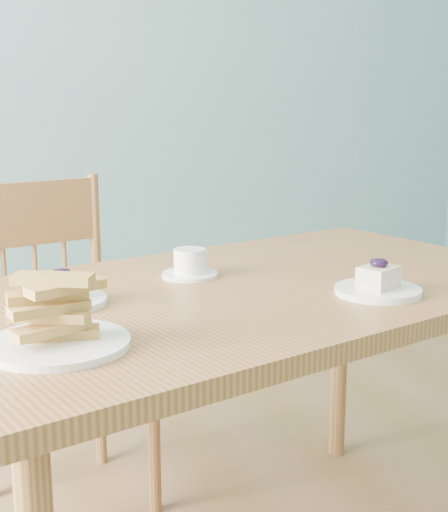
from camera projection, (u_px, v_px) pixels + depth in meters
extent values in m
cube|color=#679A9B|center=(49.00, 58.00, 3.57)|extent=(5.00, 0.01, 2.70)
cube|color=#9D673B|center=(250.00, 293.00, 1.57)|extent=(1.55, 1.13, 0.04)
cylinder|color=#9D673B|center=(340.00, 352.00, 2.29)|extent=(0.05, 0.05, 0.71)
cube|color=#9D673B|center=(64.00, 362.00, 1.97)|extent=(0.51, 0.50, 0.04)
cylinder|color=#9D673B|center=(28.00, 484.00, 1.78)|extent=(0.03, 0.03, 0.41)
cylinder|color=#9D673B|center=(154.00, 444.00, 1.98)|extent=(0.03, 0.03, 0.41)
cylinder|color=#9D673B|center=(100.00, 402.00, 2.26)|extent=(0.03, 0.03, 0.41)
cylinder|color=#9D673B|center=(95.00, 252.00, 2.17)|extent=(0.03, 0.03, 0.47)
cube|color=#9D673B|center=(32.00, 213.00, 2.03)|extent=(0.36, 0.11, 0.18)
cylinder|color=#9D673B|center=(6.00, 297.00, 2.03)|extent=(0.01, 0.01, 0.28)
cylinder|color=#9D673B|center=(37.00, 292.00, 2.08)|extent=(0.01, 0.01, 0.28)
cylinder|color=#9D673B|center=(66.00, 287.00, 2.13)|extent=(0.01, 0.01, 0.28)
cylinder|color=white|center=(378.00, 291.00, 1.49)|extent=(0.18, 0.18, 0.01)
cube|color=beige|center=(378.00, 277.00, 1.49)|extent=(0.10, 0.09, 0.05)
ellipsoid|color=black|center=(379.00, 263.00, 1.48)|extent=(0.04, 0.04, 0.02)
sphere|color=black|center=(383.00, 262.00, 1.49)|extent=(0.02, 0.02, 0.02)
sphere|color=black|center=(373.00, 262.00, 1.48)|extent=(0.02, 0.02, 0.02)
sphere|color=black|center=(383.00, 264.00, 1.47)|extent=(0.02, 0.02, 0.02)
cylinder|color=white|center=(63.00, 301.00, 1.41)|extent=(0.17, 0.17, 0.01)
cube|color=beige|center=(62.00, 287.00, 1.41)|extent=(0.09, 0.07, 0.04)
ellipsoid|color=black|center=(61.00, 273.00, 1.40)|extent=(0.04, 0.04, 0.02)
sphere|color=black|center=(67.00, 272.00, 1.41)|extent=(0.02, 0.02, 0.02)
sphere|color=black|center=(56.00, 272.00, 1.41)|extent=(0.02, 0.02, 0.02)
sphere|color=black|center=(64.00, 274.00, 1.39)|extent=(0.02, 0.02, 0.02)
cylinder|color=white|center=(190.00, 274.00, 1.64)|extent=(0.13, 0.13, 0.01)
cylinder|color=white|center=(190.00, 261.00, 1.63)|extent=(0.10, 0.10, 0.06)
cylinder|color=#9B7845|center=(190.00, 251.00, 1.63)|extent=(0.06, 0.06, 0.00)
torus|color=white|center=(202.00, 258.00, 1.66)|extent=(0.04, 0.02, 0.04)
cylinder|color=white|center=(58.00, 344.00, 1.17)|extent=(0.24, 0.24, 0.01)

